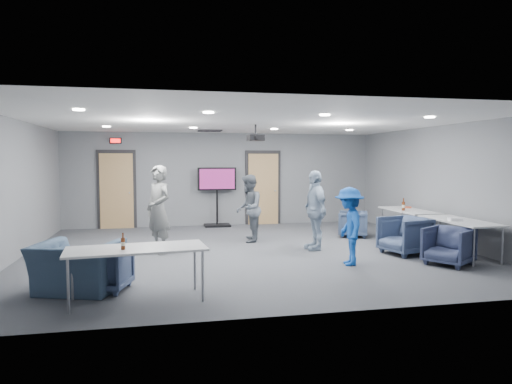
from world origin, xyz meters
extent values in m
plane|color=#3B3D43|center=(0.00, 0.00, 0.00)|extent=(9.00, 9.00, 0.00)
plane|color=white|center=(0.00, 0.00, 2.70)|extent=(9.00, 9.00, 0.00)
cube|color=slate|center=(0.00, 4.00, 1.35)|extent=(9.00, 0.02, 2.70)
cube|color=slate|center=(0.00, -4.00, 1.35)|extent=(9.00, 0.02, 2.70)
cube|color=slate|center=(-4.50, 0.00, 1.35)|extent=(0.02, 8.00, 2.70)
cube|color=slate|center=(4.50, 0.00, 1.35)|extent=(0.02, 8.00, 2.70)
cube|color=black|center=(-3.00, 3.97, 1.08)|extent=(1.06, 0.06, 2.24)
cube|color=tan|center=(-3.00, 3.93, 1.05)|extent=(0.90, 0.05, 2.10)
cylinder|color=#94969C|center=(-2.65, 3.88, 1.00)|extent=(0.04, 0.10, 0.04)
cube|color=black|center=(1.20, 3.97, 1.08)|extent=(1.06, 0.06, 2.24)
cube|color=tan|center=(1.20, 3.93, 1.05)|extent=(0.90, 0.05, 2.10)
cylinder|color=#94969C|center=(1.55, 3.88, 1.00)|extent=(0.04, 0.10, 0.04)
cube|color=black|center=(-3.00, 3.94, 2.45)|extent=(0.32, 0.06, 0.16)
cube|color=#FF0C0C|center=(-3.00, 3.90, 2.45)|extent=(0.26, 0.02, 0.11)
cube|color=black|center=(-0.50, 2.80, 2.69)|extent=(0.60, 0.60, 0.03)
cylinder|color=white|center=(-3.00, -1.80, 2.69)|extent=(0.18, 0.18, 0.02)
cylinder|color=white|center=(-3.00, 1.80, 2.69)|extent=(0.18, 0.18, 0.02)
cylinder|color=white|center=(-1.00, -1.80, 2.69)|extent=(0.18, 0.18, 0.02)
cylinder|color=white|center=(-1.00, 1.80, 2.69)|extent=(0.18, 0.18, 0.02)
cylinder|color=white|center=(1.00, -1.80, 2.69)|extent=(0.18, 0.18, 0.02)
cylinder|color=white|center=(1.00, 1.80, 2.69)|extent=(0.18, 0.18, 0.02)
cylinder|color=white|center=(3.00, -1.80, 2.69)|extent=(0.18, 0.18, 0.02)
cylinder|color=white|center=(3.00, 1.80, 2.69)|extent=(0.18, 0.18, 0.02)
imported|color=gray|center=(-1.83, 0.17, 0.90)|extent=(0.73, 0.79, 1.81)
imported|color=#535A64|center=(0.22, 1.11, 0.79)|extent=(0.77, 0.89, 1.58)
imported|color=#97ACC3|center=(1.43, -0.08, 0.85)|extent=(0.46, 1.01, 1.70)
imported|color=#1A4DAA|center=(1.57, -1.58, 0.71)|extent=(0.70, 1.00, 1.42)
imported|color=#334058|center=(2.90, 1.29, 0.32)|extent=(0.93, 0.92, 0.64)
imported|color=#36435E|center=(3.06, -0.93, 0.38)|extent=(1.01, 1.00, 0.77)
imported|color=#323956|center=(3.35, -1.96, 0.35)|extent=(1.04, 1.03, 0.69)
imported|color=#3B4867|center=(-2.59, -2.40, 0.31)|extent=(0.83, 0.85, 0.63)
imported|color=#3D526A|center=(-2.97, -2.40, 0.36)|extent=(1.37, 1.28, 0.73)
cube|color=silver|center=(4.00, 0.54, 0.71)|extent=(0.72, 1.74, 0.03)
cylinder|color=#94969C|center=(3.72, 1.33, 0.35)|extent=(0.04, 0.04, 0.70)
cylinder|color=#94969C|center=(3.72, -0.25, 0.35)|extent=(0.04, 0.04, 0.70)
cylinder|color=#94969C|center=(4.28, 1.33, 0.35)|extent=(0.04, 0.04, 0.70)
cylinder|color=#94969C|center=(4.28, -0.25, 0.35)|extent=(0.04, 0.04, 0.70)
cube|color=silver|center=(4.00, -1.36, 0.71)|extent=(0.75, 1.79, 0.03)
cylinder|color=#94969C|center=(3.71, -0.54, 0.35)|extent=(0.04, 0.04, 0.70)
cylinder|color=#94969C|center=(3.71, -2.17, 0.35)|extent=(0.04, 0.04, 0.70)
cylinder|color=#94969C|center=(4.29, -0.54, 0.35)|extent=(0.04, 0.04, 0.70)
cylinder|color=#94969C|center=(4.29, -2.17, 0.35)|extent=(0.04, 0.04, 0.70)
cube|color=silver|center=(-2.11, -3.00, 0.71)|extent=(1.92, 0.96, 0.03)
cylinder|color=#94969C|center=(-1.30, -2.61, 0.35)|extent=(0.04, 0.04, 0.70)
cylinder|color=#94969C|center=(-2.98, -2.78, 0.35)|extent=(0.04, 0.04, 0.70)
cylinder|color=#94969C|center=(-1.24, -3.22, 0.35)|extent=(0.04, 0.04, 0.70)
cylinder|color=#94969C|center=(-2.92, -3.39, 0.35)|extent=(0.04, 0.04, 0.70)
cylinder|color=#5C270F|center=(-2.28, -3.10, 0.81)|extent=(0.05, 0.05, 0.15)
cylinder|color=#5C270F|center=(-2.28, -3.10, 0.92)|extent=(0.02, 0.02, 0.07)
cylinder|color=beige|center=(-2.28, -3.10, 0.81)|extent=(0.06, 0.06, 0.05)
cylinder|color=#5C270F|center=(3.78, 0.41, 0.83)|extent=(0.07, 0.07, 0.20)
cylinder|color=#5C270F|center=(3.78, 0.41, 0.98)|extent=(0.03, 0.03, 0.09)
cylinder|color=beige|center=(3.78, 0.41, 0.83)|extent=(0.08, 0.08, 0.07)
cube|color=#CB5432|center=(4.17, 0.92, 0.75)|extent=(0.21, 0.17, 0.04)
cube|color=silver|center=(3.85, -1.42, 0.76)|extent=(0.27, 0.20, 0.06)
cube|color=black|center=(-0.20, 3.75, 0.03)|extent=(0.74, 0.53, 0.06)
cylinder|color=black|center=(-0.20, 3.75, 0.69)|extent=(0.06, 0.06, 1.27)
cube|color=black|center=(-0.20, 3.75, 1.37)|extent=(1.11, 0.07, 0.66)
cube|color=#66164D|center=(-0.20, 3.70, 1.37)|extent=(1.00, 0.01, 0.57)
cylinder|color=black|center=(0.27, 0.56, 2.58)|extent=(0.04, 0.04, 0.22)
cube|color=black|center=(0.27, 0.56, 2.40)|extent=(0.36, 0.32, 0.13)
cylinder|color=black|center=(0.27, 0.41, 2.40)|extent=(0.08, 0.06, 0.08)
camera|label=1|loc=(-1.76, -9.29, 1.91)|focal=32.00mm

